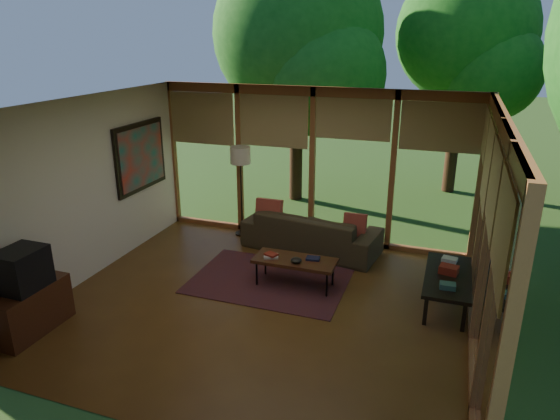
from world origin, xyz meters
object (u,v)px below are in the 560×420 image
at_px(media_cabinet, 28,309).
at_px(coffee_table, 295,261).
at_px(side_console, 448,278).
at_px(floor_lamp, 240,160).
at_px(sofa, 311,231).
at_px(television, 22,269).

distance_m(media_cabinet, coffee_table, 3.54).
xyz_separation_m(coffee_table, side_console, (2.12, 0.15, 0.02)).
bearing_deg(floor_lamp, sofa, -10.43).
xyz_separation_m(sofa, coffee_table, (0.13, -1.33, 0.06)).
bearing_deg(coffee_table, sofa, 95.69).
bearing_deg(side_console, coffee_table, -175.99).
xyz_separation_m(sofa, floor_lamp, (-1.40, 0.26, 1.07)).
height_order(floor_lamp, coffee_table, floor_lamp).
distance_m(television, floor_lamp, 4.04).
distance_m(floor_lamp, side_console, 4.05).
height_order(television, side_console, television).
xyz_separation_m(media_cabinet, floor_lamp, (1.22, 3.81, 1.11)).
distance_m(coffee_table, side_console, 2.12).
relative_size(sofa, side_console, 1.64).
height_order(media_cabinet, floor_lamp, floor_lamp).
bearing_deg(media_cabinet, sofa, 53.63).
distance_m(media_cabinet, side_console, 5.42).
relative_size(television, side_console, 0.39).
distance_m(floor_lamp, coffee_table, 2.43).
distance_m(sofa, floor_lamp, 1.78).
height_order(floor_lamp, side_console, floor_lamp).
bearing_deg(media_cabinet, floor_lamp, 72.27).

